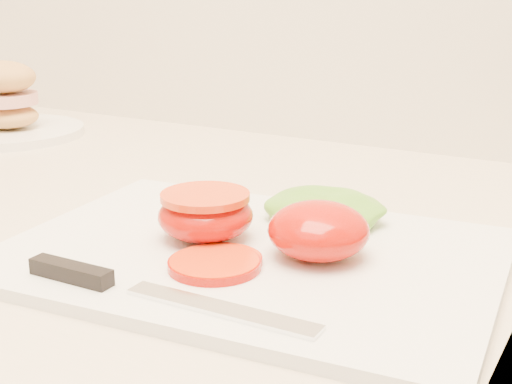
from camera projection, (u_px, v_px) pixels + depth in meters
The scene contains 8 objects.
cutting_board at pixel (250, 255), 0.57m from camera, with size 0.38×0.28×0.01m, color silver.
tomato_half_dome at pixel (319, 230), 0.54m from camera, with size 0.08×0.08×0.04m, color #BD1007.
tomato_half_cut at pixel (205, 214), 0.58m from camera, with size 0.08×0.08×0.04m.
tomato_slice_0 at pixel (214, 264), 0.53m from camera, with size 0.07×0.07×0.01m, color #DD4914.
tomato_slice_1 at pixel (222, 260), 0.54m from camera, with size 0.06×0.06×0.01m, color #DD4914.
lettuce_leaf_0 at pixel (324, 210), 0.62m from camera, with size 0.11×0.08×0.02m, color #549728.
knife at pixel (126, 286), 0.49m from camera, with size 0.22×0.03×0.01m.
sandwich_plate at pixel (5, 110), 1.00m from camera, with size 0.21×0.21×0.11m.
Camera 1 is at (0.23, 1.12, 1.15)m, focal length 50.00 mm.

